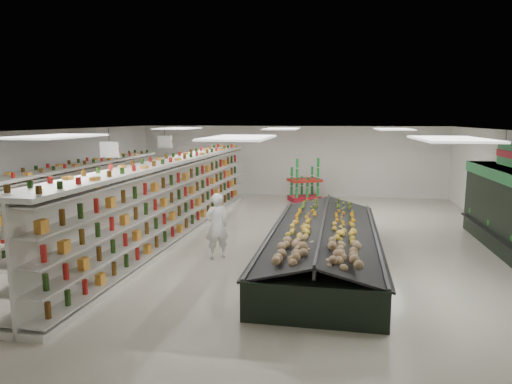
% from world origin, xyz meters
% --- Properties ---
extents(floor, '(16.00, 16.00, 0.00)m').
position_xyz_m(floor, '(0.00, 0.00, 0.00)').
color(floor, beige).
rests_on(floor, ground).
extents(ceiling, '(14.00, 16.00, 0.02)m').
position_xyz_m(ceiling, '(0.00, 0.00, 3.20)').
color(ceiling, white).
rests_on(ceiling, wall_back).
extents(wall_back, '(14.00, 0.02, 3.20)m').
position_xyz_m(wall_back, '(0.00, 8.00, 1.60)').
color(wall_back, white).
rests_on(wall_back, floor).
extents(wall_front, '(14.00, 0.02, 3.20)m').
position_xyz_m(wall_front, '(0.00, -8.00, 1.60)').
color(wall_front, white).
rests_on(wall_front, floor).
extents(wall_left, '(0.02, 16.00, 3.20)m').
position_xyz_m(wall_left, '(-7.00, 0.00, 1.60)').
color(wall_left, white).
rests_on(wall_left, floor).
extents(aisle_sign_near, '(0.52, 0.06, 0.75)m').
position_xyz_m(aisle_sign_near, '(-3.80, -2.00, 2.75)').
color(aisle_sign_near, white).
rests_on(aisle_sign_near, ceiling).
extents(aisle_sign_far, '(0.52, 0.06, 0.75)m').
position_xyz_m(aisle_sign_far, '(-3.80, 2.00, 2.75)').
color(aisle_sign_far, white).
rests_on(aisle_sign_far, ceiling).
extents(gondola_left, '(0.94, 12.25, 2.12)m').
position_xyz_m(gondola_left, '(-6.01, -0.68, 0.97)').
color(gondola_left, white).
rests_on(gondola_left, floor).
extents(gondola_center, '(1.62, 13.54, 2.34)m').
position_xyz_m(gondola_center, '(-2.82, -0.08, 1.08)').
color(gondola_center, white).
rests_on(gondola_center, floor).
extents(produce_island, '(2.89, 7.48, 1.11)m').
position_xyz_m(produce_island, '(1.68, -1.90, 0.50)').
color(produce_island, black).
rests_on(produce_island, floor).
extents(soda_endcap, '(1.59, 1.38, 1.71)m').
position_xyz_m(soda_endcap, '(0.74, 6.65, 0.83)').
color(soda_endcap, '#A21221').
rests_on(soda_endcap, floor).
extents(shopper_main, '(0.74, 0.68, 1.69)m').
position_xyz_m(shopper_main, '(-1.00, -2.00, 0.85)').
color(shopper_main, white).
rests_on(shopper_main, floor).
extents(shopper_background, '(0.67, 0.86, 1.56)m').
position_xyz_m(shopper_background, '(-2.80, 4.12, 0.78)').
color(shopper_background, '#9E8861').
rests_on(shopper_background, floor).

